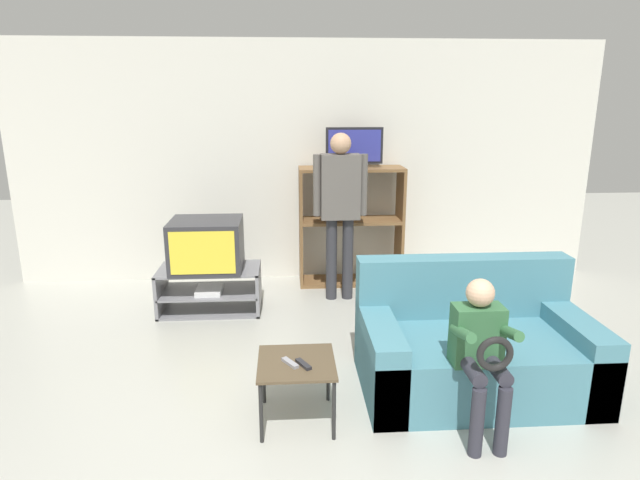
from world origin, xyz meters
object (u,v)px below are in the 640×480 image
television_flat (354,149)px  remote_control_white (290,363)px  snack_table (296,368)px  person_standing_adult (340,200)px  person_seated_child (481,347)px  tv_stand (210,290)px  remote_control_black (303,364)px  television_main (207,245)px  couch (473,349)px  media_shelf (351,225)px

television_flat → remote_control_white: 2.91m
television_flat → snack_table: size_ratio=1.24×
television_flat → person_standing_adult: 0.68m
television_flat → person_seated_child: bearing=-81.5°
tv_stand → remote_control_black: bearing=-66.8°
television_main → remote_control_white: 2.08m
television_flat → snack_table: bearing=-104.7°
snack_table → remote_control_white: size_ratio=3.35×
remote_control_black → tv_stand: bearing=84.9°
couch → person_seated_child: person_seated_child is taller
couch → person_seated_child: size_ratio=1.62×
remote_control_black → person_standing_adult: size_ratio=0.09×
remote_control_black → remote_control_white: same height
couch → tv_stand: bearing=142.7°
television_flat → person_standing_adult: bearing=-112.6°
remote_control_black → person_seated_child: 1.07m
snack_table → remote_control_black: size_ratio=3.35×
television_main → television_flat: 1.83m
remote_control_white → person_standing_adult: 2.30m
tv_stand → media_shelf: size_ratio=0.75×
tv_stand → media_shelf: (1.44, 0.71, 0.45)m
media_shelf → snack_table: 2.70m
remote_control_black → couch: size_ratio=0.09×
media_shelf → person_seated_child: bearing=-81.1°
snack_table → person_standing_adult: size_ratio=0.29×
couch → person_seated_child: 0.63m
media_shelf → person_standing_adult: (-0.17, -0.48, 0.37)m
television_main → snack_table: (0.80, -1.89, -0.29)m
remote_control_white → person_standing_adult: size_ratio=0.09×
media_shelf → remote_control_black: 2.74m
television_main → snack_table: 2.07m
media_shelf → couch: bearing=-75.2°
media_shelf → remote_control_black: (-0.61, -2.66, -0.23)m
television_flat → person_standing_adult: (-0.19, -0.46, -0.46)m
tv_stand → person_seated_child: person_seated_child is taller
couch → person_standing_adult: person_standing_adult is taller
tv_stand → remote_control_black: 2.13m
television_main → remote_control_black: 2.13m
media_shelf → person_seated_child: media_shelf is taller
television_flat → media_shelf: bearing=140.7°
tv_stand → remote_control_black: remote_control_black is taller
tv_stand → television_flat: bearing=25.2°
remote_control_black → media_shelf: bearing=48.8°
tv_stand → television_main: (-0.01, -0.01, 0.45)m
remote_control_white → media_shelf: bearing=42.0°
television_main → person_seated_child: bearing=-47.8°
television_flat → person_seated_child: television_flat is taller
tv_stand → person_standing_adult: size_ratio=0.57×
television_flat → remote_control_white: size_ratio=4.16×
television_flat → snack_table: television_flat is taller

